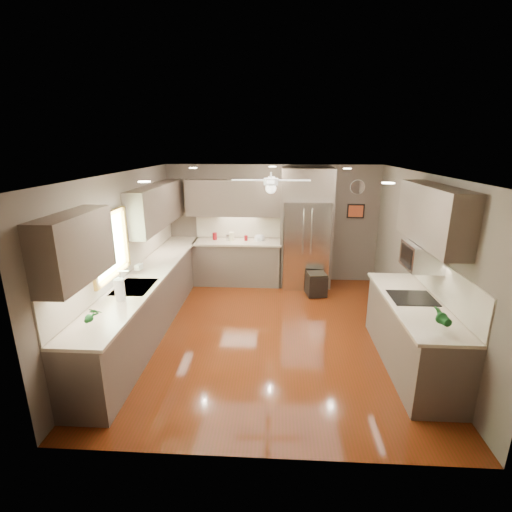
# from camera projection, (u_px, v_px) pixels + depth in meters

# --- Properties ---
(floor) EXTENTS (5.00, 5.00, 0.00)m
(floor) POSITION_uv_depth(u_px,v_px,m) (269.00, 332.00, 5.96)
(floor) COLOR #50230A
(floor) RESTS_ON ground
(ceiling) EXTENTS (5.00, 5.00, 0.00)m
(ceiling) POSITION_uv_depth(u_px,v_px,m) (271.00, 174.00, 5.23)
(ceiling) COLOR white
(ceiling) RESTS_ON ground
(wall_back) EXTENTS (4.50, 0.00, 4.50)m
(wall_back) POSITION_uv_depth(u_px,v_px,m) (272.00, 224.00, 7.98)
(wall_back) COLOR brown
(wall_back) RESTS_ON ground
(wall_front) EXTENTS (4.50, 0.00, 4.50)m
(wall_front) POSITION_uv_depth(u_px,v_px,m) (263.00, 343.00, 3.21)
(wall_front) COLOR brown
(wall_front) RESTS_ON ground
(wall_left) EXTENTS (0.00, 5.00, 5.00)m
(wall_left) POSITION_uv_depth(u_px,v_px,m) (124.00, 256.00, 5.72)
(wall_left) COLOR brown
(wall_left) RESTS_ON ground
(wall_right) EXTENTS (0.00, 5.00, 5.00)m
(wall_right) POSITION_uv_depth(u_px,v_px,m) (422.00, 261.00, 5.47)
(wall_right) COLOR brown
(wall_right) RESTS_ON ground
(canister_a) EXTENTS (0.10, 0.10, 0.15)m
(canister_a) POSITION_uv_depth(u_px,v_px,m) (215.00, 236.00, 7.89)
(canister_a) COLOR maroon
(canister_a) RESTS_ON back_run
(canister_b) EXTENTS (0.10, 0.10, 0.13)m
(canister_b) POSITION_uv_depth(u_px,v_px,m) (228.00, 237.00, 7.83)
(canister_b) COLOR silver
(canister_b) RESTS_ON back_run
(canister_c) EXTENTS (0.13, 0.13, 0.17)m
(canister_c) POSITION_uv_depth(u_px,v_px,m) (232.00, 236.00, 7.83)
(canister_c) COLOR beige
(canister_c) RESTS_ON back_run
(canister_d) EXTENTS (0.10, 0.10, 0.11)m
(canister_d) POSITION_uv_depth(u_px,v_px,m) (246.00, 238.00, 7.82)
(canister_d) COLOR maroon
(canister_d) RESTS_ON back_run
(soap_bottle) EXTENTS (0.10, 0.10, 0.19)m
(soap_bottle) POSITION_uv_depth(u_px,v_px,m) (139.00, 266.00, 5.89)
(soap_bottle) COLOR white
(soap_bottle) RESTS_ON left_run
(potted_plant_left) EXTENTS (0.16, 0.11, 0.29)m
(potted_plant_left) POSITION_uv_depth(u_px,v_px,m) (91.00, 315.00, 4.10)
(potted_plant_left) COLOR #185520
(potted_plant_left) RESTS_ON left_run
(potted_plant_right) EXTENTS (0.19, 0.16, 0.30)m
(potted_plant_right) POSITION_uv_depth(u_px,v_px,m) (441.00, 317.00, 4.04)
(potted_plant_right) COLOR #185520
(potted_plant_right) RESTS_ON right_run
(bowl) EXTENTS (0.25, 0.25, 0.05)m
(bowl) POSITION_uv_depth(u_px,v_px,m) (259.00, 240.00, 7.80)
(bowl) COLOR beige
(bowl) RESTS_ON back_run
(left_run) EXTENTS (0.65, 4.70, 1.45)m
(left_run) POSITION_uv_depth(u_px,v_px,m) (150.00, 298.00, 6.07)
(left_run) COLOR #50433A
(left_run) RESTS_ON ground
(back_run) EXTENTS (1.85, 0.65, 1.45)m
(back_run) POSITION_uv_depth(u_px,v_px,m) (238.00, 261.00, 7.96)
(back_run) COLOR #50433A
(back_run) RESTS_ON ground
(uppers) EXTENTS (4.50, 4.70, 0.95)m
(uppers) POSITION_uv_depth(u_px,v_px,m) (226.00, 209.00, 6.13)
(uppers) COLOR #50433A
(uppers) RESTS_ON wall_left
(window) EXTENTS (0.05, 1.12, 0.92)m
(window) POSITION_uv_depth(u_px,v_px,m) (110.00, 245.00, 5.15)
(window) COLOR #BFF2B2
(window) RESTS_ON wall_left
(sink) EXTENTS (0.50, 0.70, 0.32)m
(sink) POSITION_uv_depth(u_px,v_px,m) (134.00, 289.00, 5.32)
(sink) COLOR silver
(sink) RESTS_ON left_run
(refrigerator) EXTENTS (1.06, 0.75, 2.45)m
(refrigerator) POSITION_uv_depth(u_px,v_px,m) (306.00, 231.00, 7.64)
(refrigerator) COLOR silver
(refrigerator) RESTS_ON ground
(right_run) EXTENTS (0.70, 2.20, 1.45)m
(right_run) POSITION_uv_depth(u_px,v_px,m) (412.00, 333.00, 4.95)
(right_run) COLOR #50433A
(right_run) RESTS_ON ground
(microwave) EXTENTS (0.43, 0.55, 0.34)m
(microwave) POSITION_uv_depth(u_px,v_px,m) (422.00, 256.00, 4.89)
(microwave) COLOR silver
(microwave) RESTS_ON wall_right
(ceiling_fan) EXTENTS (1.18, 1.18, 0.32)m
(ceiling_fan) POSITION_uv_depth(u_px,v_px,m) (271.00, 183.00, 5.57)
(ceiling_fan) COLOR white
(ceiling_fan) RESTS_ON ceiling
(recessed_lights) EXTENTS (2.84, 3.14, 0.01)m
(recessed_lights) POSITION_uv_depth(u_px,v_px,m) (269.00, 172.00, 5.62)
(recessed_lights) COLOR white
(recessed_lights) RESTS_ON ceiling
(wall_clock) EXTENTS (0.30, 0.03, 0.30)m
(wall_clock) POSITION_uv_depth(u_px,v_px,m) (358.00, 187.00, 7.64)
(wall_clock) COLOR white
(wall_clock) RESTS_ON wall_back
(framed_print) EXTENTS (0.36, 0.03, 0.30)m
(framed_print) POSITION_uv_depth(u_px,v_px,m) (356.00, 211.00, 7.78)
(framed_print) COLOR black
(framed_print) RESTS_ON wall_back
(stool) EXTENTS (0.43, 0.43, 0.46)m
(stool) POSITION_uv_depth(u_px,v_px,m) (316.00, 284.00, 7.34)
(stool) COLOR black
(stool) RESTS_ON ground
(paper_towel) EXTENTS (0.13, 0.13, 0.32)m
(paper_towel) POSITION_uv_depth(u_px,v_px,m) (120.00, 290.00, 4.82)
(paper_towel) COLOR white
(paper_towel) RESTS_ON left_run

